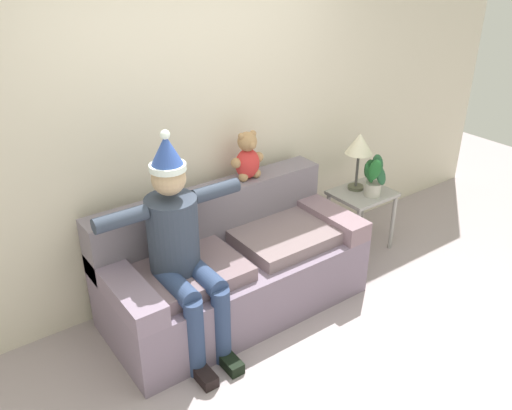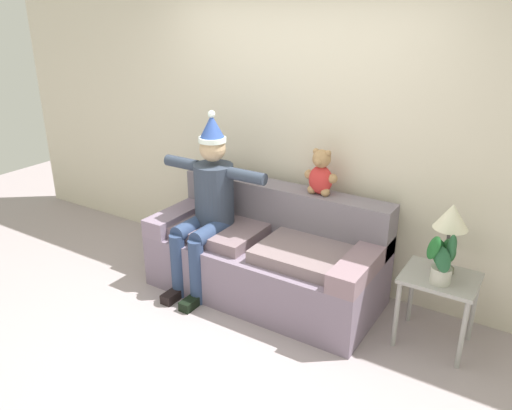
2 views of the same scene
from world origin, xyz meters
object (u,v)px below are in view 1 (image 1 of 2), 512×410
object	(u,v)px
teddy_bear	(248,158)
potted_plant	(374,176)
couch	(232,266)
side_table	(362,202)
table_lamp	(359,146)
person_seated	(181,245)

from	to	relation	value
teddy_bear	potted_plant	bearing A→B (deg)	-16.88
couch	side_table	bearing A→B (deg)	1.30
side_table	table_lamp	world-z (taller)	table_lamp
couch	teddy_bear	xyz separation A→B (m)	(0.34, 0.27, 0.71)
couch	person_seated	xyz separation A→B (m)	(-0.50, -0.17, 0.44)
teddy_bear	couch	bearing A→B (deg)	-142.18
teddy_bear	table_lamp	bearing A→B (deg)	-7.78
person_seated	side_table	distance (m)	1.95
couch	side_table	world-z (taller)	couch
couch	teddy_bear	size ratio (longest dim) A/B	5.12
couch	potted_plant	world-z (taller)	potted_plant
person_seated	teddy_bear	xyz separation A→B (m)	(0.84, 0.43, 0.27)
teddy_bear	table_lamp	distance (m)	1.08
table_lamp	teddy_bear	bearing A→B (deg)	172.22
potted_plant	couch	bearing A→B (deg)	177.44
couch	table_lamp	size ratio (longest dim) A/B	3.77
couch	table_lamp	bearing A→B (deg)	4.81
couch	person_seated	bearing A→B (deg)	-161.41
teddy_bear	potted_plant	world-z (taller)	teddy_bear
potted_plant	table_lamp	bearing A→B (deg)	94.13
person_seated	side_table	size ratio (longest dim) A/B	2.76
side_table	teddy_bear	bearing A→B (deg)	167.75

